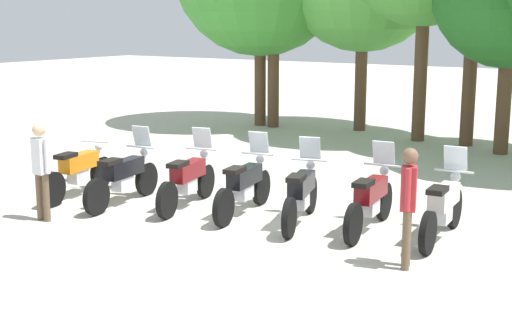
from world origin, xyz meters
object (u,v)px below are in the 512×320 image
person_1 (41,165)px  person_0 (408,199)px  motorcycle_6 (443,207)px  motorcycle_2 (188,179)px  motorcycle_5 (371,199)px  motorcycle_3 (244,185)px  motorcycle_0 (79,171)px  motorcycle_1 (124,176)px  motorcycle_4 (301,193)px

person_1 → person_0: bearing=-79.1°
motorcycle_6 → motorcycle_2: bearing=94.0°
motorcycle_2 → motorcycle_5: size_ratio=0.99×
person_0 → motorcycle_3: bearing=145.8°
motorcycle_0 → motorcycle_6: size_ratio=0.99×
motorcycle_0 → person_1: bearing=-165.6°
motorcycle_1 → motorcycle_2: same height
motorcycle_5 → motorcycle_6: (1.11, 0.19, 0.00)m
motorcycle_6 → person_1: person_1 is taller
person_0 → motorcycle_6: bearing=73.5°
motorcycle_2 → motorcycle_6: bearing=-94.4°
motorcycle_1 → motorcycle_2: (1.11, 0.47, 0.00)m
motorcycle_3 → motorcycle_4: same height
motorcycle_5 → person_1: 5.43m
motorcycle_4 → motorcycle_5: 1.15m
motorcycle_4 → motorcycle_6: bearing=-95.3°
motorcycle_1 → motorcycle_5: 4.54m
motorcycle_0 → motorcycle_6: motorcycle_6 is taller
person_0 → motorcycle_2: bearing=151.8°
person_1 → motorcycle_3: bearing=-49.9°
person_1 → motorcycle_0: bearing=26.5°
motorcycle_3 → motorcycle_4: 1.11m
motorcycle_3 → motorcycle_4: bearing=-97.9°
motorcycle_1 → motorcycle_3: same height
motorcycle_0 → motorcycle_6: (6.68, 1.14, 0.01)m
motorcycle_1 → person_0: person_0 is taller
motorcycle_4 → person_1: (-3.71, -2.19, 0.44)m
motorcycle_2 → motorcycle_1: bearing=100.9°
motorcycle_0 → person_1: 1.73m
motorcycle_2 → motorcycle_6: 4.50m
motorcycle_2 → motorcycle_4: 2.23m
motorcycle_4 → person_1: bearing=104.2°
motorcycle_3 → person_0: size_ratio=1.31×
motorcycle_3 → person_0: 3.54m
motorcycle_1 → person_0: (5.57, -0.43, 0.45)m
motorcycle_6 → person_1: 6.52m
motorcycle_6 → motorcycle_0: bearing=95.8°
motorcycle_0 → motorcycle_4: (4.45, 0.70, 0.01)m
motorcycle_1 → person_1: bearing=158.0°
motorcycle_1 → motorcycle_6: 5.67m
motorcycle_1 → motorcycle_6: (5.57, 1.09, 0.00)m
motorcycle_4 → person_1: 4.33m
motorcycle_0 → motorcycle_5: size_ratio=0.99×
motorcycle_4 → motorcycle_6: size_ratio=0.97×
motorcycle_5 → person_1: person_1 is taller
person_1 → motorcycle_2: bearing=-36.1°
motorcycle_0 → motorcycle_6: 6.78m
motorcycle_3 → person_1: size_ratio=1.32×
motorcycle_3 → person_1: person_1 is taller
motorcycle_2 → motorcycle_6: size_ratio=0.99×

